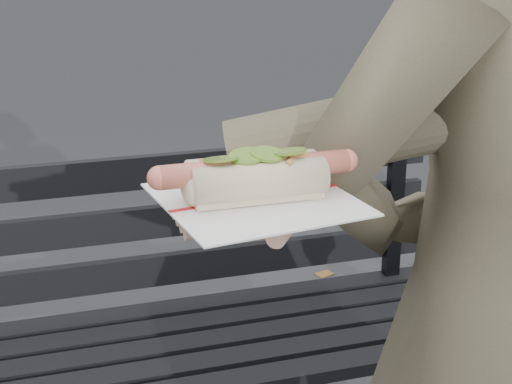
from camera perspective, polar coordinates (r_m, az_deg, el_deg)
park_bench at (r=1.88m, az=-7.90°, el=-8.86°), size 1.50×0.44×0.88m
person at (r=1.14m, az=17.37°, el=-9.79°), size 0.68×0.49×1.74m
held_hotdog at (r=0.92m, az=10.04°, el=4.22°), size 0.62×0.30×0.20m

